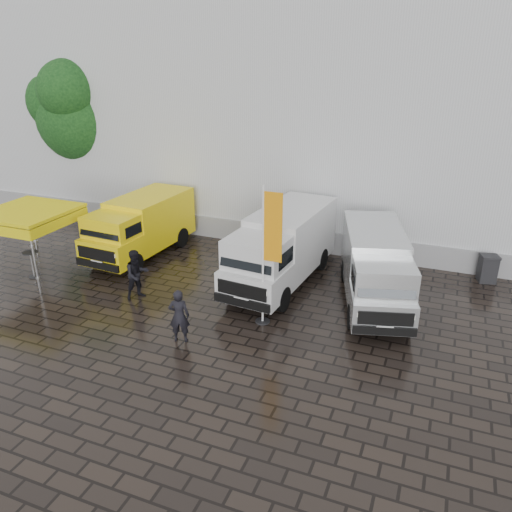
{
  "coord_description": "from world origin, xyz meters",
  "views": [
    {
      "loc": [
        5.23,
        -12.7,
        8.53
      ],
      "look_at": [
        -0.68,
        2.2,
        1.89
      ],
      "focal_mm": 35.0,
      "sensor_mm": 36.0,
      "label": 1
    }
  ],
  "objects": [
    {
      "name": "person_tent",
      "position": [
        -4.92,
        1.1,
        0.94
      ],
      "size": [
        1.09,
        1.15,
        1.88
      ],
      "primitive_type": "imported",
      "rotation": [
        0.0,
        0.0,
        1.0
      ],
      "color": "black",
      "rests_on": "ground"
    },
    {
      "name": "hall_plinth",
      "position": [
        2.0,
        7.95,
        0.5
      ],
      "size": [
        44.0,
        0.15,
        1.0
      ],
      "primitive_type": "cube",
      "color": "gray",
      "rests_on": "ground"
    },
    {
      "name": "ground",
      "position": [
        0.0,
        0.0,
        0.0
      ],
      "size": [
        120.0,
        120.0,
        0.0
      ],
      "primitive_type": "plane",
      "color": "black",
      "rests_on": "ground"
    },
    {
      "name": "exhibition_hall",
      "position": [
        2.0,
        16.0,
        6.0
      ],
      "size": [
        44.0,
        16.0,
        12.0
      ],
      "primitive_type": "cube",
      "color": "silver",
      "rests_on": "ground"
    },
    {
      "name": "tree",
      "position": [
        -13.55,
        9.48,
        5.45
      ],
      "size": [
        4.73,
        4.73,
        8.49
      ],
      "color": "black",
      "rests_on": "ground"
    },
    {
      "name": "flagpole",
      "position": [
        0.18,
        1.11,
        2.63
      ],
      "size": [
        0.88,
        0.5,
        4.75
      ],
      "color": "black",
      "rests_on": "ground"
    },
    {
      "name": "van_yellow",
      "position": [
        -7.11,
        4.64,
        1.29
      ],
      "size": [
        2.48,
        5.71,
        2.58
      ],
      "primitive_type": null,
      "rotation": [
        0.0,
        0.0,
        -0.06
      ],
      "color": "yellow",
      "rests_on": "ground"
    },
    {
      "name": "wheelie_bin",
      "position": [
        7.11,
        7.39,
        0.55
      ],
      "size": [
        0.81,
        0.81,
        1.11
      ],
      "primitive_type": "cube",
      "rotation": [
        0.0,
        0.0,
        0.25
      ],
      "color": "black",
      "rests_on": "ground"
    },
    {
      "name": "cocktail_table",
      "position": [
        -9.91,
        1.07,
        0.54
      ],
      "size": [
        0.6,
        0.6,
        1.09
      ],
      "primitive_type": "cylinder",
      "color": "black",
      "rests_on": "ground"
    },
    {
      "name": "van_silver",
      "position": [
        3.21,
        3.89,
        1.28
      ],
      "size": [
        3.51,
        6.24,
        2.57
      ],
      "primitive_type": null,
      "rotation": [
        0.0,
        0.0,
        0.27
      ],
      "color": "silver",
      "rests_on": "ground"
    },
    {
      "name": "van_white",
      "position": [
        -0.42,
        4.26,
        1.4
      ],
      "size": [
        2.73,
        6.65,
        2.81
      ],
      "primitive_type": null,
      "rotation": [
        0.0,
        0.0,
        -0.09
      ],
      "color": "silver",
      "rests_on": "ground"
    },
    {
      "name": "canopy_tent",
      "position": [
        -10.08,
        1.45,
        2.53
      ],
      "size": [
        3.17,
        3.17,
        2.71
      ],
      "color": "silver",
      "rests_on": "ground"
    },
    {
      "name": "person_front",
      "position": [
        -2.0,
        -0.95,
        0.89
      ],
      "size": [
        0.75,
        0.62,
        1.78
      ],
      "primitive_type": "imported",
      "rotation": [
        0.0,
        0.0,
        3.48
      ],
      "color": "black",
      "rests_on": "ground"
    }
  ]
}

